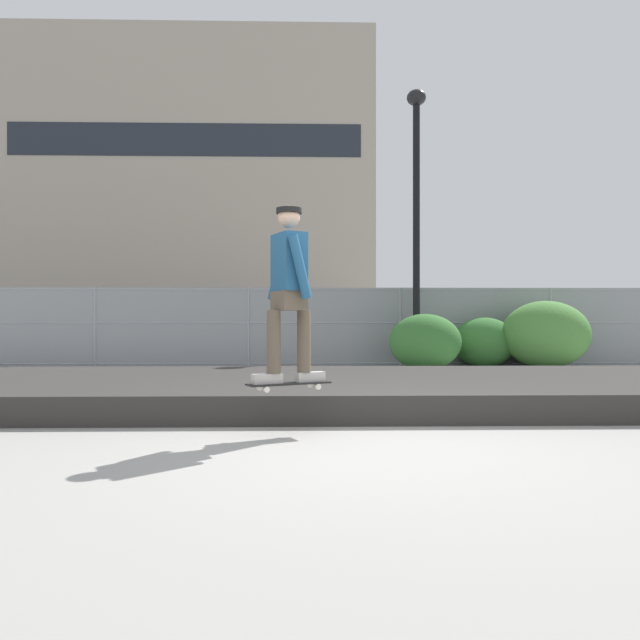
# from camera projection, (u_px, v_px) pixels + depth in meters

# --- Properties ---
(ground_plane) EXTENTS (120.00, 120.00, 0.00)m
(ground_plane) POSITION_uv_depth(u_px,v_px,m) (358.00, 447.00, 5.13)
(ground_plane) COLOR gray
(gravel_berm) EXTENTS (10.62, 3.94, 0.31)m
(gravel_berm) POSITION_uv_depth(u_px,v_px,m) (339.00, 389.00, 8.05)
(gravel_berm) COLOR #33302D
(gravel_berm) RESTS_ON ground_plane
(skateboard) EXTENTS (0.81, 0.52, 0.07)m
(skateboard) POSITION_uv_depth(u_px,v_px,m) (289.00, 384.00, 5.61)
(skateboard) COLOR black
(skater) EXTENTS (0.69, 0.62, 1.66)m
(skater) POSITION_uv_depth(u_px,v_px,m) (289.00, 283.00, 5.61)
(skater) COLOR #B2ADA8
(skater) RESTS_ON skateboard
(chain_fence) EXTENTS (18.01, 0.06, 1.85)m
(chain_fence) POSITION_uv_depth(u_px,v_px,m) (325.00, 326.00, 14.15)
(chain_fence) COLOR gray
(chain_fence) RESTS_ON ground_plane
(street_lamp) EXTENTS (0.44, 0.44, 6.35)m
(street_lamp) POSITION_uv_depth(u_px,v_px,m) (416.00, 193.00, 13.69)
(street_lamp) COLOR black
(street_lamp) RESTS_ON ground_plane
(parked_car_near) EXTENTS (4.49, 2.13, 1.66)m
(parked_car_near) POSITION_uv_depth(u_px,v_px,m) (225.00, 328.00, 17.76)
(parked_car_near) COLOR #B7BABF
(parked_car_near) RESTS_ON ground_plane
(library_building) EXTENTS (28.89, 14.15, 23.71)m
(library_building) POSITION_uv_depth(u_px,v_px,m) (202.00, 197.00, 52.24)
(library_building) COLOR #9E9384
(library_building) RESTS_ON ground_plane
(shrub_left) EXTENTS (1.58, 1.29, 1.22)m
(shrub_left) POSITION_uv_depth(u_px,v_px,m) (425.00, 342.00, 13.01)
(shrub_left) COLOR #336B2D
(shrub_left) RESTS_ON ground_plane
(shrub_center) EXTENTS (1.48, 1.21, 1.14)m
(shrub_center) POSITION_uv_depth(u_px,v_px,m) (484.00, 342.00, 13.82)
(shrub_center) COLOR #336B2D
(shrub_center) RESTS_ON ground_plane
(shrub_right) EXTENTS (1.96, 1.61, 1.52)m
(shrub_right) POSITION_uv_depth(u_px,v_px,m) (546.00, 334.00, 13.47)
(shrub_right) COLOR #477F38
(shrub_right) RESTS_ON ground_plane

